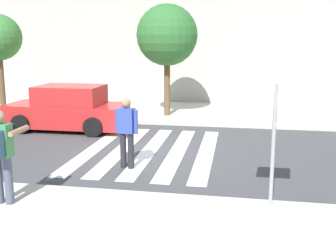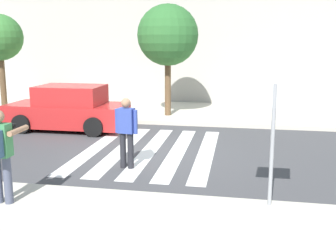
# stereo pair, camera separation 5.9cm
# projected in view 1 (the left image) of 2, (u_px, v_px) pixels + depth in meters

# --- Properties ---
(ground_plane) EXTENTS (120.00, 120.00, 0.00)m
(ground_plane) POSITION_uv_depth(u_px,v_px,m) (148.00, 152.00, 10.96)
(ground_plane) COLOR #424244
(sidewalk_far) EXTENTS (60.00, 4.80, 0.14)m
(sidewalk_far) POSITION_uv_depth(u_px,v_px,m) (179.00, 112.00, 16.75)
(sidewalk_far) COLOR beige
(sidewalk_far) RESTS_ON ground
(building_facade_far) EXTENTS (56.00, 4.00, 5.72)m
(building_facade_far) POSITION_uv_depth(u_px,v_px,m) (192.00, 45.00, 20.49)
(building_facade_far) COLOR #ADA89E
(building_facade_far) RESTS_ON ground
(crosswalk_stripe_0) EXTENTS (0.44, 5.20, 0.01)m
(crosswalk_stripe_0) POSITION_uv_depth(u_px,v_px,m) (96.00, 147.00, 11.43)
(crosswalk_stripe_0) COLOR silver
(crosswalk_stripe_0) RESTS_ON ground
(crosswalk_stripe_1) EXTENTS (0.44, 5.20, 0.01)m
(crosswalk_stripe_1) POSITION_uv_depth(u_px,v_px,m) (123.00, 149.00, 11.29)
(crosswalk_stripe_1) COLOR silver
(crosswalk_stripe_1) RESTS_ON ground
(crosswalk_stripe_2) EXTENTS (0.44, 5.20, 0.01)m
(crosswalk_stripe_2) POSITION_uv_depth(u_px,v_px,m) (150.00, 150.00, 11.15)
(crosswalk_stripe_2) COLOR silver
(crosswalk_stripe_2) RESTS_ON ground
(crosswalk_stripe_3) EXTENTS (0.44, 5.20, 0.01)m
(crosswalk_stripe_3) POSITION_uv_depth(u_px,v_px,m) (177.00, 151.00, 11.02)
(crosswalk_stripe_3) COLOR silver
(crosswalk_stripe_3) RESTS_ON ground
(crosswalk_stripe_4) EXTENTS (0.44, 5.20, 0.01)m
(crosswalk_stripe_4) POSITION_uv_depth(u_px,v_px,m) (206.00, 153.00, 10.88)
(crosswalk_stripe_4) COLOR silver
(crosswalk_stripe_4) RESTS_ON ground
(stop_sign) EXTENTS (0.76, 0.08, 2.53)m
(stop_sign) POSITION_uv_depth(u_px,v_px,m) (275.00, 104.00, 6.79)
(stop_sign) COLOR gray
(stop_sign) RESTS_ON sidewalk_near
(photographer_with_backpack) EXTENTS (0.59, 0.85, 1.72)m
(photographer_with_backpack) POSITION_uv_depth(u_px,v_px,m) (0.00, 149.00, 6.96)
(photographer_with_backpack) COLOR #474C60
(photographer_with_backpack) RESTS_ON sidewalk_near
(pedestrian_crossing) EXTENTS (0.58, 0.29, 1.72)m
(pedestrian_crossing) POSITION_uv_depth(u_px,v_px,m) (127.00, 129.00, 9.42)
(pedestrian_crossing) COLOR #232328
(pedestrian_crossing) RESTS_ON ground
(parked_car_red) EXTENTS (4.10, 1.92, 1.55)m
(parked_car_red) POSITION_uv_depth(u_px,v_px,m) (68.00, 109.00, 13.63)
(parked_car_red) COLOR red
(parked_car_red) RESTS_ON ground
(street_tree_center) EXTENTS (2.37, 2.37, 4.32)m
(street_tree_center) POSITION_uv_depth(u_px,v_px,m) (167.00, 36.00, 15.14)
(street_tree_center) COLOR brown
(street_tree_center) RESTS_ON sidewalk_far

